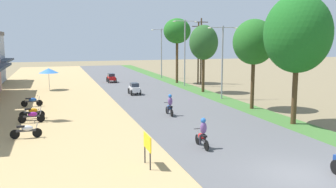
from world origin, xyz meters
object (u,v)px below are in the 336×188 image
parked_motorbike_nearest (26,130)px  motorbike_foreground_rider (202,134)px  streetlamp_far (161,49)px  motorbike_ahead_second (170,105)px  street_signboard (147,144)px  median_tree_nearest (298,34)px  streetlamp_mid (185,48)px  vendor_umbrella (49,71)px  utility_pole_near (198,52)px  median_tree_third (204,43)px  median_tree_second (254,42)px  car_hatchback_white (134,88)px  parked_motorbike_third (32,112)px  parked_motorbike_fourth (32,101)px  parked_motorbike_second (32,116)px  streetlamp_near (222,57)px  car_sedan_red (111,77)px  utility_pole_far (201,50)px  median_tree_fourth (177,31)px

parked_motorbike_nearest → motorbike_foreground_rider: size_ratio=1.00×
streetlamp_far → motorbike_ahead_second: (-7.37, -27.46, -3.50)m
street_signboard → median_tree_nearest: size_ratio=0.17×
streetlamp_mid → median_tree_nearest: bearing=-90.0°
parked_motorbike_nearest → motorbike_foreground_rider: (9.14, -4.96, 0.30)m
vendor_umbrella → utility_pole_near: (18.97, 1.29, 1.90)m
median_tree_third → utility_pole_near: (2.63, 8.04, -1.28)m
median_tree_second → car_hatchback_white: size_ratio=3.72×
parked_motorbike_third → median_tree_second: bearing=-4.3°
car_hatchback_white → median_tree_nearest: bearing=-65.3°
parked_motorbike_fourth → median_tree_third: size_ratio=0.24×
streetlamp_far → parked_motorbike_second: bearing=-122.8°
vendor_umbrella → median_tree_nearest: median_tree_nearest is taller
median_tree_third → streetlamp_near: size_ratio=1.04×
median_tree_third → utility_pole_near: 8.56m
streetlamp_far → car_hatchback_white: size_ratio=3.70×
median_tree_nearest → vendor_umbrella: bearing=125.2°
median_tree_second → car_sedan_red: bearing=110.4°
parked_motorbike_fourth → median_tree_third: bearing=12.5°
median_tree_second → car_sedan_red: 24.72m
parked_motorbike_second → car_sedan_red: size_ratio=0.80×
median_tree_nearest → parked_motorbike_nearest: bearing=175.1°
median_tree_second → utility_pole_far: bearing=81.5°
median_tree_third → car_hatchback_white: 9.06m
median_tree_second → streetlamp_near: 5.75m
streetlamp_near → motorbike_ahead_second: 10.25m
motorbike_foreground_rider → utility_pole_far: bearing=67.9°
parked_motorbike_third → median_tree_fourth: size_ratio=0.21×
streetlamp_near → utility_pole_far: (2.81, 12.27, 0.29)m
parked_motorbike_nearest → parked_motorbike_third: same height
car_hatchback_white → median_tree_second: bearing=-54.0°
motorbike_ahead_second → median_tree_fourth: bearing=69.9°
car_hatchback_white → motorbike_ahead_second: motorbike_ahead_second is taller
parked_motorbike_third → car_sedan_red: bearing=67.0°
parked_motorbike_second → streetlamp_near: (17.31, 5.73, 3.63)m
parked_motorbike_nearest → vendor_umbrella: vendor_umbrella is taller
parked_motorbike_nearest → parked_motorbike_fourth: (-0.23, 10.93, 0.00)m
vendor_umbrella → median_tree_third: (16.34, -6.75, 3.18)m
utility_pole_far → median_tree_fourth: bearing=147.5°
parked_motorbike_second → motorbike_ahead_second: 9.97m
median_tree_nearest → utility_pole_near: 24.60m
parked_motorbike_fourth → median_tree_second: bearing=-20.1°
street_signboard → median_tree_fourth: bearing=69.0°
parked_motorbike_fourth → streetlamp_near: 18.02m
motorbike_ahead_second → utility_pole_near: bearing=62.4°
parked_motorbike_second → street_signboard: bearing=-63.5°
median_tree_second → median_tree_nearest: bearing=-91.7°
utility_pole_near → motorbike_ahead_second: 21.94m
median_tree_nearest → motorbike_foreground_rider: median_tree_nearest is taller
parked_motorbike_second → median_tree_second: (17.47, 0.16, 5.06)m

